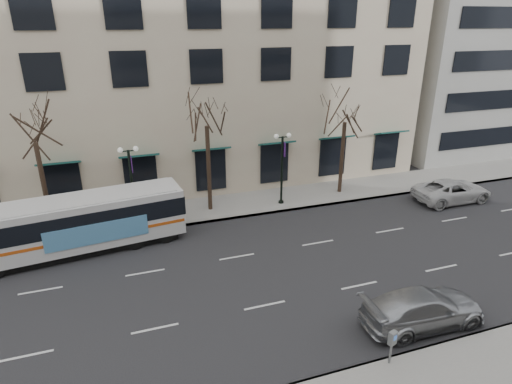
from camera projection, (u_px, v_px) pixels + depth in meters
name	position (u px, v px, depth m)	size (l,w,h in m)	color
ground	(250.00, 279.00, 21.81)	(160.00, 160.00, 0.00)	black
sidewalk_far	(277.00, 200.00, 31.16)	(80.00, 4.00, 0.15)	gray
building_hotel	(147.00, 23.00, 35.12)	(40.00, 20.00, 24.00)	#C6B097
tree_far_left	(32.00, 126.00, 24.05)	(3.60, 3.60, 8.34)	black
tree_far_mid	(206.00, 111.00, 26.93)	(3.60, 3.60, 8.55)	black
tree_far_right	(346.00, 109.00, 30.07)	(3.60, 3.60, 8.06)	black
lamp_post_left	(132.00, 182.00, 26.42)	(1.22, 0.45, 5.21)	black
lamp_post_right	(282.00, 166.00, 29.38)	(1.22, 0.45, 5.21)	black
city_bus	(77.00, 223.00, 23.81)	(12.08, 3.99, 3.21)	silver
silver_car	(423.00, 308.00, 18.33)	(2.25, 5.52, 1.60)	#9C9EA3
white_pickup	(452.00, 191.00, 30.87)	(2.63, 5.70, 1.58)	silver
pay_station	(392.00, 341.00, 15.92)	(0.36, 0.29, 1.45)	gray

